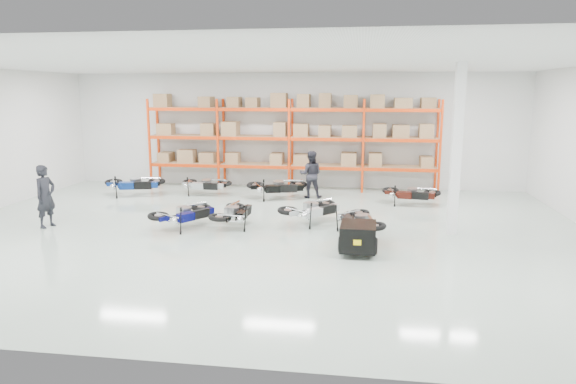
% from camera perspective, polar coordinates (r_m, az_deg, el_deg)
% --- Properties ---
extents(room, '(18.00, 18.00, 18.00)m').
position_cam_1_polar(room, '(13.70, -3.45, 4.73)').
color(room, '#A6B9AA').
rests_on(room, ground).
extents(pallet_rack, '(11.28, 0.98, 3.62)m').
position_cam_1_polar(pallet_rack, '(20.03, 0.30, 6.75)').
color(pallet_rack, red).
rests_on(pallet_rack, ground).
extents(structural_column, '(0.25, 0.25, 4.50)m').
position_cam_1_polar(structural_column, '(14.13, 18.19, 4.39)').
color(structural_column, white).
rests_on(structural_column, ground).
extents(moto_blue_centre, '(1.70, 1.92, 1.12)m').
position_cam_1_polar(moto_blue_centre, '(14.59, -11.39, -1.94)').
color(moto_blue_centre, '#07094A').
rests_on(moto_blue_centre, ground).
extents(moto_silver_left, '(1.84, 1.89, 1.14)m').
position_cam_1_polar(moto_silver_left, '(14.84, 2.72, -1.48)').
color(moto_silver_left, silver).
rests_on(moto_silver_left, ground).
extents(moto_black_far_left, '(0.97, 1.75, 1.09)m').
position_cam_1_polar(moto_black_far_left, '(14.53, -5.96, -1.90)').
color(moto_black_far_left, black).
rests_on(moto_black_far_left, ground).
extents(moto_touring_right, '(1.31, 1.90, 1.12)m').
position_cam_1_polar(moto_touring_right, '(13.68, 7.87, -2.69)').
color(moto_touring_right, black).
rests_on(moto_touring_right, ground).
extents(trailer, '(0.91, 1.73, 0.72)m').
position_cam_1_polar(trailer, '(12.16, 7.79, -4.94)').
color(trailer, black).
rests_on(trailer, ground).
extents(moto_back_a, '(2.04, 1.33, 1.22)m').
position_cam_1_polar(moto_back_a, '(19.65, -16.76, 1.26)').
color(moto_back_a, navy).
rests_on(moto_back_a, ground).
extents(moto_back_b, '(1.74, 0.97, 1.08)m').
position_cam_1_polar(moto_back_b, '(19.22, -9.24, 1.18)').
color(moto_back_b, '#A6AAAF').
rests_on(moto_back_b, ground).
extents(moto_back_c, '(2.04, 1.36, 1.21)m').
position_cam_1_polar(moto_back_c, '(18.25, -1.18, 0.99)').
color(moto_back_c, black).
rests_on(moto_back_c, ground).
extents(moto_back_d, '(1.79, 1.11, 1.08)m').
position_cam_1_polar(moto_back_d, '(17.75, 13.48, 0.21)').
color(moto_back_d, '#39100B').
rests_on(moto_back_d, ground).
extents(person_left, '(0.57, 0.73, 1.77)m').
position_cam_1_polar(person_left, '(15.89, -25.34, -0.44)').
color(person_left, black).
rests_on(person_left, ground).
extents(person_back, '(0.85, 0.67, 1.70)m').
position_cam_1_polar(person_back, '(18.43, 2.54, 1.97)').
color(person_back, black).
rests_on(person_back, ground).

